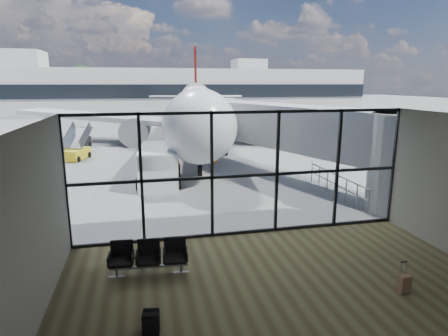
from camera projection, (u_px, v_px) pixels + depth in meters
name	position (u px, v px, depth m)	size (l,w,h in m)	color
ground	(167.00, 123.00, 51.87)	(220.00, 220.00, 0.00)	slate
lounge_shell	(301.00, 206.00, 8.63)	(12.02, 8.01, 4.51)	brown
glass_curtain_wall	(245.00, 174.00, 13.29)	(12.10, 0.12, 4.50)	white
jet_bridge	(295.00, 132.00, 20.94)	(8.00, 16.50, 4.33)	#9D9EA2
apron_railing	(336.00, 182.00, 18.14)	(0.06, 5.46, 1.11)	gray
far_terminal	(155.00, 90.00, 71.73)	(80.00, 12.20, 11.00)	silver
tree_3	(21.00, 87.00, 75.62)	(4.95, 4.95, 7.12)	#382619
tree_4	(52.00, 84.00, 76.74)	(5.61, 5.61, 8.07)	#382619
tree_5	(83.00, 81.00, 77.87)	(6.27, 6.27, 9.03)	#382619
seating_row	(149.00, 255.00, 10.81)	(2.24, 0.78, 0.99)	gray
backpack	(151.00, 323.00, 8.21)	(0.40, 0.38, 0.55)	black
suitcase	(405.00, 284.00, 9.82)	(0.33, 0.25, 0.85)	#906C50
airliner	(197.00, 107.00, 36.38)	(34.03, 39.62, 10.24)	silver
service_van	(159.00, 165.00, 20.45)	(2.60, 4.81, 2.02)	silver
belt_loader	(78.00, 143.00, 31.24)	(2.01, 3.82, 1.67)	black
mobile_stairs	(75.00, 152.00, 27.19)	(2.16, 3.20, 2.07)	gold
traffic_cone_b	(178.00, 162.00, 24.84)	(0.41, 0.41, 0.59)	orange
traffic_cone_c	(215.00, 158.00, 26.21)	(0.47, 0.47, 0.67)	orange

